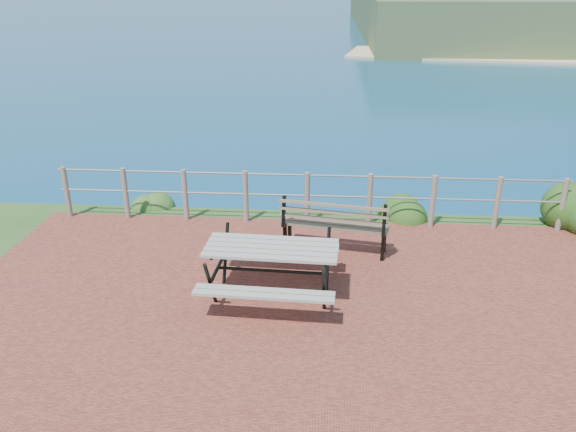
% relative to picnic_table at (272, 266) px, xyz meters
% --- Properties ---
extents(ground, '(10.00, 7.00, 0.12)m').
position_rel_picnic_table_xyz_m(ground, '(0.40, -0.68, -0.50)').
color(ground, maroon).
rests_on(ground, ground).
extents(safety_railing, '(9.40, 0.10, 1.00)m').
position_rel_picnic_table_xyz_m(safety_railing, '(0.40, 2.67, 0.07)').
color(safety_railing, '#6B5B4C').
rests_on(safety_railing, ground).
extents(picnic_table, '(1.90, 1.62, 0.79)m').
position_rel_picnic_table_xyz_m(picnic_table, '(0.00, 0.00, 0.00)').
color(picnic_table, gray).
rests_on(picnic_table, ground).
extents(park_bench, '(1.82, 0.74, 1.00)m').
position_rel_picnic_table_xyz_m(park_bench, '(0.91, 1.54, 0.15)').
color(park_bench, brown).
rests_on(park_bench, ground).
extents(shrub_lip_west, '(0.82, 0.82, 0.59)m').
position_rel_picnic_table_xyz_m(shrub_lip_west, '(-2.78, 3.19, -0.50)').
color(shrub_lip_west, '#28531F').
rests_on(shrub_lip_west, ground).
extents(shrub_lip_east, '(0.86, 0.86, 0.64)m').
position_rel_picnic_table_xyz_m(shrub_lip_east, '(2.32, 3.13, -0.50)').
color(shrub_lip_east, '#1A4615').
rests_on(shrub_lip_east, ground).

